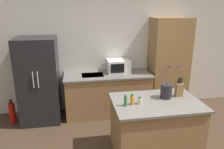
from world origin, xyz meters
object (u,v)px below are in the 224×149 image
object	(u,v)px
pantry_cabinet	(168,65)
knife_block	(179,89)
spice_bottle_short_red	(126,101)
fire_extinguisher	(12,113)
refrigerator	(39,80)
microwave	(118,66)
spice_bottle_tall_dark	(140,101)
kettle	(166,91)
spice_bottle_amber_oil	(132,99)

from	to	relation	value
pantry_cabinet	knife_block	size ratio (longest dim) A/B	6.38
knife_block	spice_bottle_short_red	xyz separation A→B (m)	(-0.90, -0.20, -0.04)
pantry_cabinet	fire_extinguisher	world-z (taller)	pantry_cabinet
refrigerator	microwave	distance (m)	1.63
spice_bottle_tall_dark	spice_bottle_short_red	xyz separation A→B (m)	(-0.22, -0.03, 0.03)
refrigerator	spice_bottle_tall_dark	world-z (taller)	refrigerator
knife_block	kettle	size ratio (longest dim) A/B	1.31
knife_block	spice_bottle_tall_dark	distance (m)	0.70
knife_block	pantry_cabinet	bearing A→B (deg)	72.70
refrigerator	spice_bottle_amber_oil	world-z (taller)	refrigerator
spice_bottle_amber_oil	kettle	xyz separation A→B (m)	(0.57, 0.14, 0.03)
refrigerator	kettle	bearing A→B (deg)	-32.79
pantry_cabinet	kettle	size ratio (longest dim) A/B	8.36
refrigerator	fire_extinguisher	world-z (taller)	refrigerator
microwave	kettle	size ratio (longest dim) A/B	1.97
fire_extinguisher	spice_bottle_short_red	bearing A→B (deg)	-36.21
kettle	fire_extinguisher	bearing A→B (deg)	154.54
knife_block	fire_extinguisher	world-z (taller)	knife_block
pantry_cabinet	knife_block	world-z (taller)	pantry_cabinet
spice_bottle_tall_dark	kettle	world-z (taller)	kettle
pantry_cabinet	spice_bottle_amber_oil	world-z (taller)	pantry_cabinet
refrigerator	spice_bottle_amber_oil	bearing A→B (deg)	-44.59
knife_block	spice_bottle_amber_oil	world-z (taller)	knife_block
refrigerator	spice_bottle_tall_dark	distance (m)	2.18
microwave	kettle	world-z (taller)	microwave
microwave	spice_bottle_amber_oil	xyz separation A→B (m)	(-0.12, -1.62, -0.06)
spice_bottle_amber_oil	fire_extinguisher	distance (m)	2.59
kettle	knife_block	bearing A→B (deg)	5.11
pantry_cabinet	fire_extinguisher	size ratio (longest dim) A/B	3.99
microwave	kettle	distance (m)	1.54
microwave	spice_bottle_short_red	xyz separation A→B (m)	(-0.23, -1.65, -0.05)
refrigerator	knife_block	distance (m)	2.64
knife_block	kettle	xyz separation A→B (m)	(-0.22, -0.02, -0.00)
pantry_cabinet	knife_block	xyz separation A→B (m)	(-0.44, -1.40, -0.01)
pantry_cabinet	spice_bottle_amber_oil	bearing A→B (deg)	-128.13
spice_bottle_short_red	spice_bottle_amber_oil	distance (m)	0.11
knife_block	fire_extinguisher	xyz separation A→B (m)	(-2.85, 1.23, -0.77)
refrigerator	fire_extinguisher	size ratio (longest dim) A/B	3.33
pantry_cabinet	knife_block	bearing A→B (deg)	-107.30
refrigerator	fire_extinguisher	distance (m)	0.84
pantry_cabinet	spice_bottle_short_red	distance (m)	2.08
refrigerator	spice_bottle_tall_dark	bearing A→B (deg)	-42.61
knife_block	spice_bottle_short_red	distance (m)	0.92
spice_bottle_amber_oil	spice_bottle_short_red	bearing A→B (deg)	-161.86
knife_block	spice_bottle_short_red	size ratio (longest dim) A/B	1.90
microwave	spice_bottle_tall_dark	bearing A→B (deg)	-90.35
spice_bottle_tall_dark	fire_extinguisher	xyz separation A→B (m)	(-2.17, 1.40, -0.71)
spice_bottle_short_red	microwave	bearing A→B (deg)	82.13
spice_bottle_short_red	kettle	xyz separation A→B (m)	(0.68, 0.18, 0.03)
fire_extinguisher	spice_bottle_amber_oil	bearing A→B (deg)	-34.11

